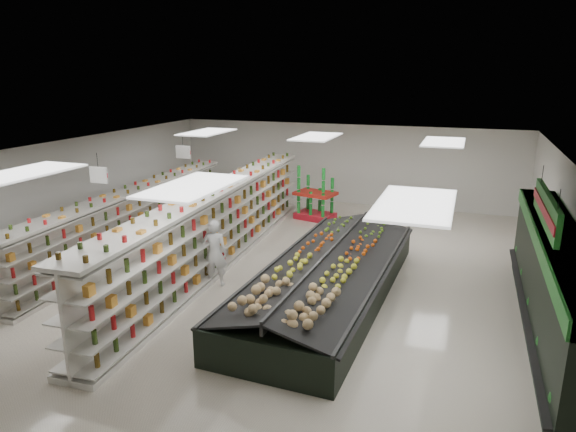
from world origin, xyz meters
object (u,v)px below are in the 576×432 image
at_px(shopper_main, 215,253).
at_px(gondola_left, 135,221).
at_px(shopper_background, 243,191).
at_px(gondola_center, 218,229).
at_px(produce_island, 328,276).
at_px(soda_endcap, 315,196).

bearing_deg(shopper_main, gondola_left, -40.18).
bearing_deg(shopper_background, shopper_main, -140.09).
xyz_separation_m(gondola_center, shopper_main, (0.63, -1.43, -0.13)).
height_order(produce_island, shopper_main, shopper_main).
distance_m(produce_island, soda_endcap, 6.80).
bearing_deg(shopper_main, produce_island, 171.55).
relative_size(gondola_left, soda_endcap, 5.86).
distance_m(soda_endcap, shopper_main, 6.71).
relative_size(soda_endcap, shopper_background, 1.00).
bearing_deg(produce_island, gondola_left, 166.43).
relative_size(gondola_left, shopper_main, 6.13).
height_order(gondola_left, produce_island, gondola_left).
bearing_deg(gondola_center, produce_island, -21.46).
distance_m(gondola_left, soda_endcap, 6.48).
distance_m(produce_island, shopper_main, 2.88).
height_order(gondola_left, shopper_main, gondola_left).
bearing_deg(soda_endcap, shopper_background, -174.61).
distance_m(gondola_center, shopper_background, 5.21).
relative_size(shopper_main, shopper_background, 0.96).
bearing_deg(produce_island, shopper_main, -174.80).
distance_m(gondola_center, soda_endcap, 5.40).
bearing_deg(gondola_left, gondola_center, -10.13).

